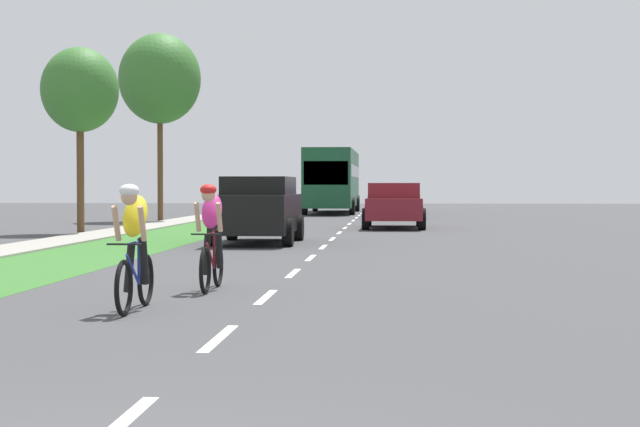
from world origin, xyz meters
name	(u,v)px	position (x,y,z in m)	size (l,w,h in m)	color
ground_plane	(322,248)	(0.00, 20.00, 0.00)	(120.00, 120.00, 0.00)	#424244
grass_verge	(122,247)	(-5.10, 20.00, 0.00)	(2.91, 70.00, 0.01)	#38722D
sidewalk_concrete	(35,246)	(-7.36, 20.00, 0.00)	(1.61, 70.00, 0.10)	#9E998E
lane_markings_center	(332,239)	(0.00, 24.00, 0.00)	(0.12, 54.07, 0.01)	white
cyclist_lead	(134,246)	(-1.43, 7.42, 0.81)	(0.42, 1.72, 1.58)	black
cyclist_trailing	(211,236)	(-0.92, 9.86, 0.81)	(0.42, 1.72, 1.58)	black
suv_black	(259,208)	(-1.85, 21.83, 0.95)	(2.15, 4.70, 1.79)	black
pickup_maroon	(394,205)	(1.78, 31.39, 0.83)	(2.22, 5.10, 1.64)	maroon
sedan_blue	(392,202)	(1.70, 41.70, 0.77)	(1.98, 4.30, 1.52)	#23389E
bus_dark_green	(333,178)	(-1.64, 50.94, 1.98)	(2.78, 11.60, 3.48)	#194C2D
street_tree_near	(80,91)	(-8.36, 26.84, 4.62)	(2.50, 2.50, 6.03)	brown
street_tree_far	(160,79)	(-8.35, 37.80, 6.16)	(3.55, 3.55, 8.13)	brown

